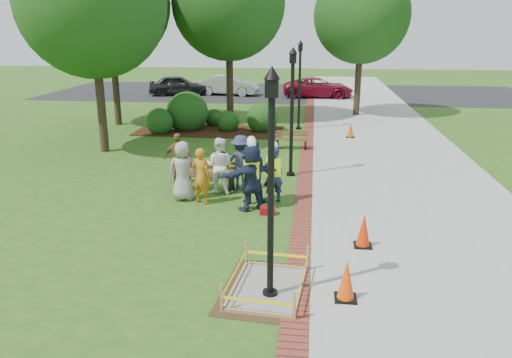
# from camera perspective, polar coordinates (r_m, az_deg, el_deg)

# --- Properties ---
(ground) EXTENTS (100.00, 100.00, 0.00)m
(ground) POSITION_cam_1_polar(r_m,az_deg,el_deg) (12.49, -2.92, -5.92)
(ground) COLOR #285116
(ground) RESTS_ON ground
(sidewalk) EXTENTS (6.00, 60.00, 0.02)m
(sidewalk) POSITION_cam_1_polar(r_m,az_deg,el_deg) (22.10, 14.39, 3.82)
(sidewalk) COLOR #9E9E99
(sidewalk) RESTS_ON ground
(brick_edging) EXTENTS (0.50, 60.00, 0.03)m
(brick_edging) POSITION_cam_1_polar(r_m,az_deg,el_deg) (21.89, 5.92, 4.16)
(brick_edging) COLOR maroon
(brick_edging) RESTS_ON ground
(mulch_bed) EXTENTS (7.00, 3.00, 0.05)m
(mulch_bed) POSITION_cam_1_polar(r_m,az_deg,el_deg) (24.34, -5.30, 5.50)
(mulch_bed) COLOR #381E0F
(mulch_bed) RESTS_ON ground
(parking_lot) EXTENTS (36.00, 12.00, 0.01)m
(parking_lot) POSITION_cam_1_polar(r_m,az_deg,el_deg) (38.69, 3.70, 9.82)
(parking_lot) COLOR black
(parking_lot) RESTS_ON ground
(wet_concrete_pad) EXTENTS (1.91, 2.45, 0.55)m
(wet_concrete_pad) POSITION_cam_1_polar(r_m,az_deg,el_deg) (9.77, 1.34, -11.31)
(wet_concrete_pad) COLOR #47331E
(wet_concrete_pad) RESTS_ON ground
(bench_near) EXTENTS (1.67, 0.68, 0.88)m
(bench_near) POSITION_cam_1_polar(r_m,az_deg,el_deg) (15.45, -5.36, -0.30)
(bench_near) COLOR brown
(bench_near) RESTS_ON ground
(bench_far) EXTENTS (1.37, 0.54, 0.73)m
(bench_far) POSITION_cam_1_polar(r_m,az_deg,el_deg) (20.71, 4.09, 4.08)
(bench_far) COLOR brown
(bench_far) RESTS_ON ground
(cone_front) EXTENTS (0.41, 0.41, 0.80)m
(cone_front) POSITION_cam_1_polar(r_m,az_deg,el_deg) (9.51, 10.28, -11.41)
(cone_front) COLOR black
(cone_front) RESTS_ON ground
(cone_back) EXTENTS (0.41, 0.41, 0.80)m
(cone_back) POSITION_cam_1_polar(r_m,az_deg,el_deg) (11.72, 12.19, -5.86)
(cone_back) COLOR black
(cone_back) RESTS_ON ground
(cone_far) EXTENTS (0.36, 0.36, 0.72)m
(cone_far) POSITION_cam_1_polar(r_m,az_deg,el_deg) (23.15, 10.76, 5.50)
(cone_far) COLOR black
(cone_far) RESTS_ON ground
(toolbox) EXTENTS (0.43, 0.25, 0.21)m
(toolbox) POSITION_cam_1_polar(r_m,az_deg,el_deg) (13.50, 1.33, -3.64)
(toolbox) COLOR maroon
(toolbox) RESTS_ON ground
(lamp_near) EXTENTS (0.28, 0.28, 4.26)m
(lamp_near) POSITION_cam_1_polar(r_m,az_deg,el_deg) (8.70, 1.74, 1.07)
(lamp_near) COLOR black
(lamp_near) RESTS_ON ground
(lamp_mid) EXTENTS (0.28, 0.28, 4.26)m
(lamp_mid) POSITION_cam_1_polar(r_m,az_deg,el_deg) (16.53, 4.14, 8.70)
(lamp_mid) COLOR black
(lamp_mid) RESTS_ON ground
(lamp_far) EXTENTS (0.28, 0.28, 4.26)m
(lamp_far) POSITION_cam_1_polar(r_m,az_deg,el_deg) (24.46, 5.02, 11.40)
(lamp_far) COLOR black
(lamp_far) RESTS_ON ground
(tree_left) EXTENTS (5.58, 5.58, 8.48)m
(tree_left) POSITION_cam_1_polar(r_m,az_deg,el_deg) (20.68, -18.25, 18.50)
(tree_left) COLOR #3D2D1E
(tree_left) RESTS_ON ground
(tree_back) EXTENTS (5.80, 5.80, 8.89)m
(tree_back) POSITION_cam_1_polar(r_m,az_deg,el_deg) (27.02, -3.15, 19.40)
(tree_back) COLOR #3D2D1E
(tree_back) RESTS_ON ground
(tree_right) EXTENTS (5.20, 5.20, 8.03)m
(tree_right) POSITION_cam_1_polar(r_m,az_deg,el_deg) (28.97, 12.00, 17.82)
(tree_right) COLOR #3D2D1E
(tree_right) RESTS_ON ground
(tree_far) EXTENTS (5.86, 5.86, 8.85)m
(tree_far) POSITION_cam_1_polar(r_m,az_deg,el_deg) (26.49, -16.45, 18.67)
(tree_far) COLOR #3D2D1E
(tree_far) RESTS_ON ground
(shrub_a) EXTENTS (1.30, 1.30, 1.30)m
(shrub_a) POSITION_cam_1_polar(r_m,az_deg,el_deg) (24.17, -10.87, 5.14)
(shrub_a) COLOR #1B4112
(shrub_a) RESTS_ON ground
(shrub_b) EXTENTS (2.03, 2.03, 2.03)m
(shrub_b) POSITION_cam_1_polar(r_m,az_deg,el_deg) (24.82, -7.78, 5.59)
(shrub_b) COLOR #1B4112
(shrub_b) RESTS_ON ground
(shrub_c) EXTENTS (1.06, 1.06, 1.06)m
(shrub_c) POSITION_cam_1_polar(r_m,az_deg,el_deg) (24.33, -3.20, 5.49)
(shrub_c) COLOR #1B4112
(shrub_c) RESTS_ON ground
(shrub_d) EXTENTS (1.51, 1.51, 1.51)m
(shrub_d) POSITION_cam_1_polar(r_m,az_deg,el_deg) (24.25, 0.73, 5.48)
(shrub_d) COLOR #1B4112
(shrub_d) RESTS_ON ground
(shrub_e) EXTENTS (0.93, 0.93, 0.93)m
(shrub_e) POSITION_cam_1_polar(r_m,az_deg,el_deg) (25.66, -4.77, 6.07)
(shrub_e) COLOR #1B4112
(shrub_e) RESTS_ON ground
(casual_person_a) EXTENTS (0.60, 0.42, 1.74)m
(casual_person_a) POSITION_cam_1_polar(r_m,az_deg,el_deg) (14.55, -8.36, 0.91)
(casual_person_a) COLOR gray
(casual_person_a) RESTS_ON ground
(casual_person_b) EXTENTS (0.61, 0.50, 1.62)m
(casual_person_b) POSITION_cam_1_polar(r_m,az_deg,el_deg) (14.21, -6.27, 0.36)
(casual_person_b) COLOR #C47117
(casual_person_b) RESTS_ON ground
(casual_person_c) EXTENTS (0.59, 0.43, 1.70)m
(casual_person_c) POSITION_cam_1_polar(r_m,az_deg,el_deg) (15.07, -4.21, 1.54)
(casual_person_c) COLOR white
(casual_person_c) RESTS_ON ground
(casual_person_d) EXTENTS (0.56, 0.39, 1.64)m
(casual_person_d) POSITION_cam_1_polar(r_m,az_deg,el_deg) (16.14, -8.86, 2.31)
(casual_person_d) COLOR brown
(casual_person_d) RESTS_ON ground
(casual_person_e) EXTENTS (0.60, 0.44, 1.70)m
(casual_person_e) POSITION_cam_1_polar(r_m,az_deg,el_deg) (15.38, -1.73, 1.88)
(casual_person_e) COLOR #2E3351
(casual_person_e) RESTS_ON ground
(hivis_worker_a) EXTENTS (0.70, 0.64, 2.00)m
(hivis_worker_a) POSITION_cam_1_polar(r_m,az_deg,el_deg) (13.58, -0.50, 0.42)
(hivis_worker_a) COLOR #1C334A
(hivis_worker_a) RESTS_ON ground
(hivis_worker_b) EXTENTS (0.63, 0.55, 1.81)m
(hivis_worker_b) POSITION_cam_1_polar(r_m,az_deg,el_deg) (14.16, 1.99, 0.77)
(hivis_worker_b) COLOR #171F3E
(hivis_worker_b) RESTS_ON ground
(hivis_worker_c) EXTENTS (0.63, 0.46, 1.95)m
(hivis_worker_c) POSITION_cam_1_polar(r_m,az_deg,el_deg) (14.17, -0.52, 1.04)
(hivis_worker_c) COLOR #1C2A48
(hivis_worker_c) RESTS_ON ground
(parked_car_a) EXTENTS (3.18, 5.19, 1.57)m
(parked_car_a) POSITION_cam_1_polar(r_m,az_deg,el_deg) (37.70, -8.83, 9.46)
(parked_car_a) COLOR #232325
(parked_car_a) RESTS_ON ground
(parked_car_b) EXTENTS (2.71, 5.08, 1.58)m
(parked_car_b) POSITION_cam_1_polar(r_m,az_deg,el_deg) (37.34, -3.17, 9.56)
(parked_car_b) COLOR #A9A9AE
(parked_car_b) RESTS_ON ground
(parked_car_c) EXTENTS (2.01, 4.60, 1.50)m
(parked_car_c) POSITION_cam_1_polar(r_m,az_deg,el_deg) (36.35, 7.06, 9.25)
(parked_car_c) COLOR maroon
(parked_car_c) RESTS_ON ground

